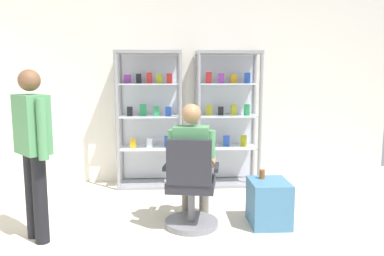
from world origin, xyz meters
TOP-DOWN VIEW (x-y plane):
  - back_wall at (0.00, 3.00)m, footprint 6.00×0.10m
  - display_cabinet_left at (-0.55, 2.76)m, footprint 0.90×0.45m
  - display_cabinet_right at (0.55, 2.76)m, footprint 0.90×0.45m
  - office_chair at (-0.06, 1.16)m, footprint 0.60×0.56m
  - seated_shopkeeper at (-0.03, 1.32)m, footprint 0.53×0.60m
  - storage_crate at (0.77, 1.21)m, footprint 0.40×0.47m
  - tea_glass at (0.72, 1.30)m, footprint 0.06×0.06m
  - standing_customer at (-1.54, 0.97)m, footprint 0.40×0.41m

SIDE VIEW (x-z plane):
  - storage_crate at x=0.77m, z-range 0.00..0.47m
  - office_chair at x=-0.06m, z-range -0.09..0.87m
  - tea_glass at x=0.72m, z-range 0.47..0.57m
  - seated_shopkeeper at x=-0.03m, z-range 0.07..1.36m
  - standing_customer at x=-1.54m, z-range 0.12..1.75m
  - display_cabinet_right at x=0.55m, z-range 0.02..1.92m
  - display_cabinet_left at x=-0.55m, z-range 0.02..1.92m
  - back_wall at x=0.00m, z-range 0.00..2.70m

